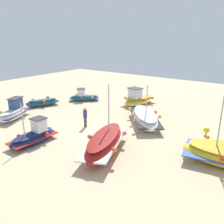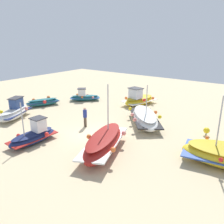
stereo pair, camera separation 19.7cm
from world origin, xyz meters
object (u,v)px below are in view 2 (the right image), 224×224
Objects in this scene: fishing_boat_2 at (139,99)px; fishing_boat_7 at (84,97)px; fishing_boat_3 at (104,143)px; person_walking at (85,116)px; fishing_boat_1 at (145,118)px; fishing_boat_0 at (34,136)px; fishing_boat_6 at (43,102)px; fishing_boat_5 at (15,112)px; mooring_buoy_0 at (207,130)px.

fishing_boat_2 reaches higher than fishing_boat_7.
fishing_boat_2 is 0.77× the size of fishing_boat_3.
fishing_boat_3 is 4.76m from person_walking.
person_walking is at bearing 10.14° from fishing_boat_2.
fishing_boat_0 is at bearing 111.44° from fishing_boat_1.
person_walking is at bearing 95.12° from fishing_boat_1.
fishing_boat_0 is at bearing 72.41° from fishing_boat_7.
fishing_boat_3 is 12.66m from fishing_boat_6.
fishing_boat_5 is 1.12× the size of fishing_boat_6.
fishing_boat_3 is 1.73× the size of fishing_boat_7.
fishing_boat_1 reaches higher than fishing_boat_7.
fishing_boat_0 is 4.47m from person_walking.
fishing_boat_3 reaches higher than fishing_boat_2.
fishing_boat_2 is at bearing -4.53° from fishing_boat_0.
fishing_boat_1 is at bearing -85.70° from fishing_boat_5.
fishing_boat_0 is 5.73× the size of mooring_buoy_0.
fishing_boat_0 is 9.06m from fishing_boat_1.
fishing_boat_7 is (4.87, -10.39, -0.08)m from fishing_boat_0.
mooring_buoy_0 is at bearing -55.84° from person_walking.
fishing_boat_6 is (11.87, -4.38, -0.27)m from fishing_boat_3.
fishing_boat_5 is at bearing 70.10° from fishing_boat_0.
mooring_buoy_0 is at bearing 74.85° from fishing_boat_2.
fishing_boat_5 is 2.43× the size of person_walking.
fishing_boat_2 is 2.62× the size of person_walking.
fishing_boat_3 is at bearing -114.51° from person_walking.
fishing_boat_1 is 11.75m from fishing_boat_5.
fishing_boat_2 is (-1.05, -12.72, 0.08)m from fishing_boat_0.
fishing_boat_0 is 5.17m from fishing_boat_3.
fishing_boat_0 is 12.76m from fishing_boat_2.
fishing_boat_0 is 0.63× the size of fishing_boat_3.
fishing_boat_2 is 8.36m from person_walking.
fishing_boat_3 reaches higher than person_walking.
fishing_boat_2 is 6.36m from fishing_boat_7.
mooring_buoy_0 is at bearing -121.43° from fishing_boat_1.
fishing_boat_3 is 8.13m from mooring_buoy_0.
fishing_boat_6 is at bearing 20.23° from fishing_boat_7.
person_walking is at bearing 25.99° from mooring_buoy_0.
fishing_boat_7 is at bearing 25.30° from fishing_boat_0.
person_walking is (-0.85, -4.37, 0.44)m from fishing_boat_0.
fishing_boat_1 reaches higher than fishing_boat_2.
fishing_boat_0 is 0.99× the size of fishing_boat_6.
person_walking is 9.52m from mooring_buoy_0.
fishing_boat_6 is 5.80× the size of mooring_buoy_0.
mooring_buoy_0 is (-16.42, -2.35, -0.01)m from fishing_boat_6.
fishing_boat_3 reaches higher than fishing_boat_6.
fishing_boat_3 is at bearing 55.96° from mooring_buoy_0.
person_walking is (-6.61, -2.26, 0.36)m from fishing_boat_5.
fishing_boat_3 is at bearing -69.43° from fishing_boat_0.
fishing_boat_7 is 14.39m from mooring_buoy_0.
fishing_boat_2 reaches higher than person_walking.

